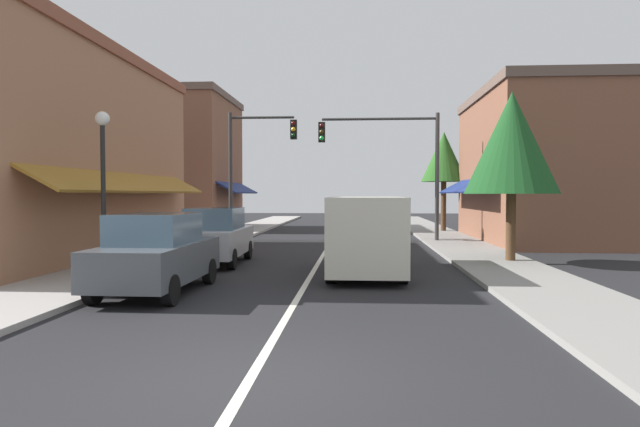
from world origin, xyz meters
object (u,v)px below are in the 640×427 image
(parked_car_nearest_left, at_px, (156,254))
(street_lamp_left_near, at_px, (103,165))
(parked_car_second_left, at_px, (215,236))
(tree_right_far, at_px, (444,157))
(van_in_lane, at_px, (366,233))
(tree_right_near, at_px, (512,143))
(traffic_signal_mast_arm, at_px, (396,154))
(traffic_signal_left_corner, at_px, (252,156))

(parked_car_nearest_left, xyz_separation_m, street_lamp_left_near, (-2.03, 1.78, 2.06))
(parked_car_second_left, relative_size, tree_right_far, 0.72)
(parked_car_second_left, bearing_deg, van_in_lane, -23.89)
(parked_car_nearest_left, bearing_deg, street_lamp_left_near, 139.50)
(van_in_lane, relative_size, street_lamp_left_near, 1.21)
(tree_right_near, xyz_separation_m, tree_right_far, (0.05, 14.27, 0.49))
(street_lamp_left_near, height_order, tree_right_near, tree_right_near)
(traffic_signal_mast_arm, xyz_separation_m, traffic_signal_left_corner, (-6.72, 0.74, -0.02))
(traffic_signal_mast_arm, relative_size, tree_right_near, 1.08)
(traffic_signal_left_corner, bearing_deg, traffic_signal_mast_arm, -6.29)
(van_in_lane, height_order, tree_right_near, tree_right_near)
(tree_right_near, bearing_deg, parked_car_nearest_left, -147.54)
(parked_car_second_left, xyz_separation_m, tree_right_near, (9.25, 0.65, 2.90))
(street_lamp_left_near, bearing_deg, van_in_lane, 12.74)
(street_lamp_left_near, distance_m, tree_right_near, 11.99)
(parked_car_nearest_left, relative_size, tree_right_far, 0.72)
(parked_car_nearest_left, bearing_deg, traffic_signal_left_corner, 93.20)
(traffic_signal_mast_arm, relative_size, street_lamp_left_near, 1.36)
(traffic_signal_left_corner, distance_m, street_lamp_left_near, 12.47)
(van_in_lane, bearing_deg, traffic_signal_mast_arm, 81.82)
(parked_car_nearest_left, height_order, street_lamp_left_near, street_lamp_left_near)
(traffic_signal_left_corner, xyz_separation_m, tree_right_far, (9.87, 6.01, 0.29))
(street_lamp_left_near, bearing_deg, parked_car_nearest_left, -41.24)
(street_lamp_left_near, bearing_deg, tree_right_near, 19.95)
(parked_car_nearest_left, relative_size, street_lamp_left_near, 0.96)
(van_in_lane, xyz_separation_m, tree_right_far, (4.61, 16.84, 3.13))
(parked_car_nearest_left, bearing_deg, parked_car_second_left, 91.16)
(traffic_signal_mast_arm, xyz_separation_m, street_lamp_left_near, (-8.14, -11.60, -1.08))
(parked_car_nearest_left, bearing_deg, traffic_signal_mast_arm, 66.18)
(van_in_lane, height_order, traffic_signal_left_corner, traffic_signal_left_corner)
(parked_car_second_left, bearing_deg, traffic_signal_mast_arm, 51.46)
(street_lamp_left_near, xyz_separation_m, tree_right_far, (11.29, 18.35, 1.34))
(traffic_signal_left_corner, height_order, tree_right_far, traffic_signal_left_corner)
(traffic_signal_mast_arm, distance_m, tree_right_far, 7.45)
(traffic_signal_left_corner, bearing_deg, tree_right_near, -40.05)
(traffic_signal_left_corner, bearing_deg, tree_right_far, 31.35)
(traffic_signal_left_corner, relative_size, tree_right_near, 1.12)
(parked_car_second_left, distance_m, traffic_signal_mast_arm, 10.69)
(traffic_signal_left_corner, height_order, tree_right_near, traffic_signal_left_corner)
(traffic_signal_left_corner, height_order, street_lamp_left_near, traffic_signal_left_corner)
(parked_car_nearest_left, distance_m, parked_car_second_left, 5.22)
(parked_car_second_left, relative_size, van_in_lane, 0.80)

